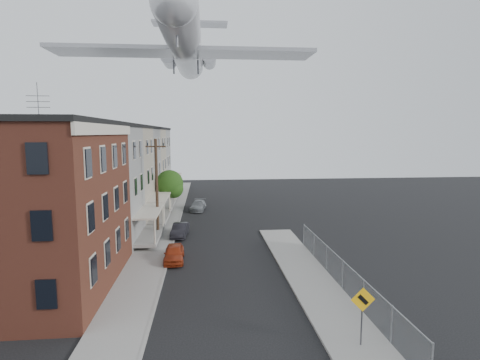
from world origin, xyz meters
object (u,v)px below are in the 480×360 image
object	(u,v)px
utility_pole	(157,187)
car_far	(198,205)
street_tree	(171,185)
car_near	(174,253)
car_mid	(180,230)
warning_sign	(362,307)
airplane	(185,46)

from	to	relation	value
utility_pole	car_far	distance (m)	12.85
utility_pole	street_tree	bearing A→B (deg)	88.11
street_tree	car_near	world-z (taller)	street_tree
car_near	car_far	world-z (taller)	car_near
street_tree	utility_pole	bearing A→B (deg)	-91.89
car_mid	warning_sign	bearing A→B (deg)	-58.74
street_tree	car_mid	xyz separation A→B (m)	(1.67, -9.98, -2.84)
utility_pole	car_near	xyz separation A→B (m)	(2.00, -6.81, -4.06)
street_tree	car_near	bearing A→B (deg)	-84.29
warning_sign	street_tree	world-z (taller)	street_tree
warning_sign	car_mid	distance (m)	21.12
street_tree	car_mid	size ratio (longest dim) A/B	1.42
warning_sign	car_near	xyz separation A→B (m)	(-9.20, 12.21, -1.27)
car_near	street_tree	bearing A→B (deg)	93.99
car_far	car_near	bearing A→B (deg)	-87.31
utility_pole	car_near	distance (m)	8.18
utility_pole	warning_sign	bearing A→B (deg)	-59.52
car_far	airplane	distance (m)	18.61
airplane	car_far	bearing A→B (deg)	73.07
warning_sign	utility_pole	size ratio (longest dim) A/B	0.31
warning_sign	car_near	world-z (taller)	warning_sign
car_mid	car_far	bearing A→B (deg)	88.23
warning_sign	airplane	world-z (taller)	airplane
street_tree	airplane	world-z (taller)	airplane
street_tree	airplane	bearing A→B (deg)	-39.77
car_mid	airplane	xyz separation A→B (m)	(0.41, 8.25, 18.24)
utility_pole	car_far	xyz separation A→B (m)	(3.47, 11.68, -4.08)
car_near	car_far	bearing A→B (deg)	83.72
car_near	airplane	size ratio (longest dim) A/B	0.12
utility_pole	airplane	world-z (taller)	airplane
warning_sign	car_far	xyz separation A→B (m)	(-7.73, 30.71, -1.29)
warning_sign	car_near	distance (m)	15.34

